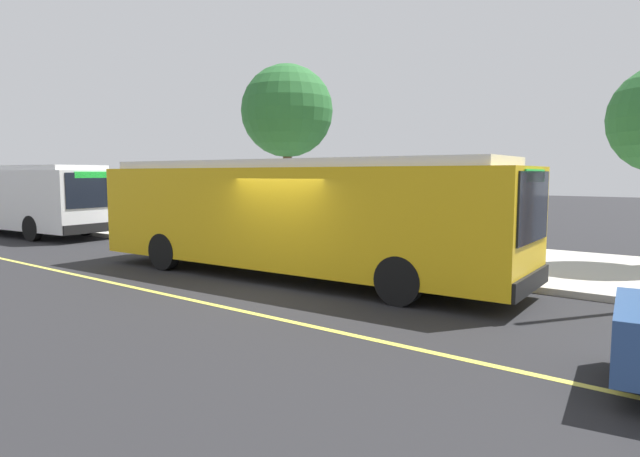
# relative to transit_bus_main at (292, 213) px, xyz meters

# --- Properties ---
(ground_plane) EXTENTS (120.00, 120.00, 0.00)m
(ground_plane) POSITION_rel_transit_bus_main_xyz_m (0.67, -1.01, -1.62)
(ground_plane) COLOR #232326
(sidewalk_curb) EXTENTS (44.00, 6.40, 0.15)m
(sidewalk_curb) POSITION_rel_transit_bus_main_xyz_m (0.67, 4.99, -1.54)
(sidewalk_curb) COLOR #B7B2A8
(sidewalk_curb) RESTS_ON ground_plane
(lane_stripe_center) EXTENTS (36.00, 0.14, 0.01)m
(lane_stripe_center) POSITION_rel_transit_bus_main_xyz_m (0.67, -3.21, -1.61)
(lane_stripe_center) COLOR #E0D64C
(lane_stripe_center) RESTS_ON ground_plane
(transit_bus_main) EXTENTS (11.78, 3.12, 2.95)m
(transit_bus_main) POSITION_rel_transit_bus_main_xyz_m (0.00, 0.00, 0.00)
(transit_bus_main) COLOR gold
(transit_bus_main) RESTS_ON ground_plane
(transit_bus_second) EXTENTS (11.55, 3.57, 2.95)m
(transit_bus_second) POSITION_rel_transit_bus_main_xyz_m (-16.37, 0.30, -0.00)
(transit_bus_second) COLOR white
(transit_bus_second) RESTS_ON ground_plane
(bus_shelter) EXTENTS (2.90, 1.60, 2.48)m
(bus_shelter) POSITION_rel_transit_bus_main_xyz_m (-0.97, 4.87, 0.30)
(bus_shelter) COLOR #333338
(bus_shelter) RESTS_ON sidewalk_curb
(waiting_bench) EXTENTS (1.60, 0.48, 0.95)m
(waiting_bench) POSITION_rel_transit_bus_main_xyz_m (-0.60, 4.82, -0.98)
(waiting_bench) COLOR brown
(waiting_bench) RESTS_ON sidewalk_curb
(route_sign_post) EXTENTS (0.44, 0.08, 2.80)m
(route_sign_post) POSITION_rel_transit_bus_main_xyz_m (1.27, 2.87, 0.34)
(route_sign_post) COLOR #333338
(route_sign_post) RESTS_ON sidewalk_curb
(pedestrian_commuter) EXTENTS (0.24, 0.40, 1.69)m
(pedestrian_commuter) POSITION_rel_transit_bus_main_xyz_m (0.53, 2.90, -0.50)
(pedestrian_commuter) COLOR #282D47
(pedestrian_commuter) RESTS_ON sidewalk_curb
(street_tree_near_shelter) EXTENTS (3.64, 3.64, 6.76)m
(street_tree_near_shelter) POSITION_rel_transit_bus_main_xyz_m (-5.53, 6.20, 3.44)
(street_tree_near_shelter) COLOR brown
(street_tree_near_shelter) RESTS_ON sidewalk_curb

